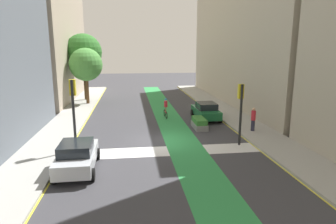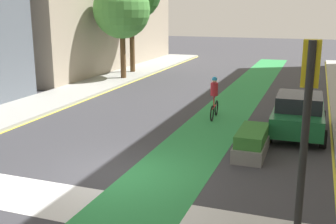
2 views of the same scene
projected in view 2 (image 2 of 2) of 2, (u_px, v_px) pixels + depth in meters
ground_plane at (115, 174)px, 11.91m from camera, size 120.00×120.00×0.00m
bike_lane_paint at (162, 181)px, 11.44m from camera, size 2.40×60.00×0.01m
crosswalk_band at (78, 204)px, 10.09m from camera, size 12.00×1.80×0.01m
traffic_signal_near_right at (308, 100)px, 8.36m from camera, size 0.35×0.52×4.05m
car_green_right_far at (298, 114)px, 15.56m from camera, size 2.06×4.22×1.57m
cyclist_in_lane at (214, 97)px, 17.72m from camera, size 0.32×1.73×1.86m
street_tree_far at (122, 10)px, 26.65m from camera, size 3.71×3.71×6.30m
median_planter at (252, 143)px, 13.45m from camera, size 0.95×2.30×0.85m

